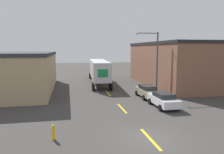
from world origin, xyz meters
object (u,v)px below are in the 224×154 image
Objects in this scene: parked_car_right_near at (163,99)px; street_lamp at (154,58)px; semi_truck at (98,69)px; parked_car_right_mid at (147,91)px; fire_hydrant at (53,132)px.

street_lamp is at bearing 75.60° from parked_car_right_near.
parked_car_right_mid is at bearing -67.53° from semi_truck.
parked_car_right_near is at bearing -72.32° from semi_truck.
semi_truck is 16.05× the size of fire_hydrant.
parked_car_right_mid is (4.13, -12.16, -1.58)m from semi_truck.
parked_car_right_mid is 14.54m from fire_hydrant.
street_lamp reaches higher than semi_truck.
parked_car_right_near is 4.34× the size of fire_hydrant.
parked_car_right_mid is at bearing -127.34° from street_lamp.
semi_truck is 23.41m from fire_hydrant.
fire_hydrant is (-11.91, -12.63, -4.13)m from street_lamp.
street_lamp is (1.72, 2.25, 3.85)m from parked_car_right_mid.
parked_car_right_mid is at bearing 45.52° from fire_hydrant.
semi_truck reaches higher than fire_hydrant.
parked_car_right_near is (0.00, -4.45, 0.00)m from parked_car_right_mid.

